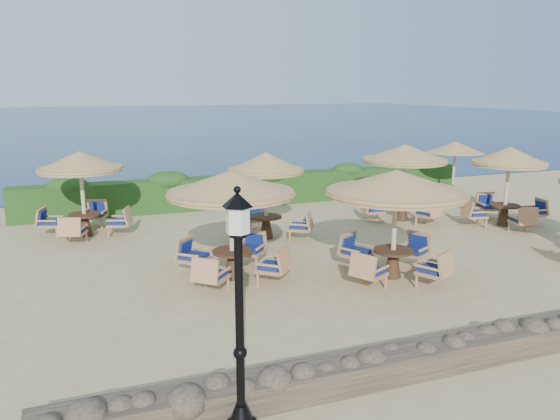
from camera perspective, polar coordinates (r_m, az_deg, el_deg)
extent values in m
plane|color=tan|center=(15.28, 6.08, -4.68)|extent=(120.00, 120.00, 0.00)
plane|color=#0B1F49|center=(83.41, -16.07, 9.07)|extent=(160.00, 160.00, 0.00)
cube|color=#193D13|center=(21.62, -2.39, 2.17)|extent=(18.00, 0.90, 1.20)
cube|color=brown|center=(10.41, 21.83, -12.81)|extent=(15.00, 0.65, 0.44)
cone|color=black|center=(7.74, -4.08, -20.60)|extent=(0.36, 0.36, 0.30)
cylinder|color=black|center=(7.13, -4.24, -12.16)|extent=(0.11, 0.11, 2.40)
cylinder|color=silver|center=(6.65, -4.44, -0.92)|extent=(0.30, 0.30, 0.36)
cone|color=black|center=(6.60, -4.47, 1.11)|extent=(0.40, 0.40, 0.18)
cylinder|color=beige|center=(23.46, 17.68, 3.65)|extent=(0.10, 0.10, 2.20)
cone|color=olive|center=(23.33, 17.85, 6.27)|extent=(2.30, 2.30, 0.45)
cylinder|color=beige|center=(13.08, -5.07, -2.16)|extent=(0.12, 0.12, 2.40)
cone|color=olive|center=(12.83, -5.17, 2.94)|extent=(3.06, 3.06, 0.55)
cylinder|color=olive|center=(12.88, -5.14, 1.71)|extent=(3.00, 3.00, 0.14)
cylinder|color=#432817|center=(13.23, -5.02, -4.34)|extent=(0.96, 0.96, 0.06)
cone|color=#432817|center=(13.33, -4.99, -5.78)|extent=(0.44, 0.44, 0.64)
cylinder|color=beige|center=(13.39, 11.85, -2.04)|extent=(0.12, 0.12, 2.40)
cone|color=olive|center=(13.14, 12.08, 2.94)|extent=(3.36, 3.36, 0.55)
cylinder|color=olive|center=(13.19, 12.02, 1.74)|extent=(3.29, 3.29, 0.14)
cylinder|color=#432817|center=(13.53, 11.75, -4.18)|extent=(0.96, 0.96, 0.06)
cone|color=#432817|center=(13.63, 11.68, -5.58)|extent=(0.44, 0.44, 0.64)
cylinder|color=beige|center=(17.93, -19.89, 1.18)|extent=(0.12, 0.12, 2.40)
cone|color=olive|center=(17.74, -20.18, 4.91)|extent=(2.55, 2.55, 0.55)
cylinder|color=olive|center=(17.78, -20.11, 4.02)|extent=(2.50, 2.50, 0.14)
cylinder|color=#432817|center=(18.03, -19.77, -0.44)|extent=(0.96, 0.96, 0.06)
cone|color=#432817|center=(18.11, -19.69, -1.52)|extent=(0.44, 0.44, 0.64)
cylinder|color=beige|center=(16.58, -1.47, 1.05)|extent=(0.12, 0.12, 2.40)
cone|color=olive|center=(16.38, -1.49, 5.10)|extent=(2.32, 2.32, 0.55)
cylinder|color=olive|center=(16.42, -1.49, 4.13)|extent=(2.27, 2.27, 0.14)
cylinder|color=#432817|center=(16.69, -1.46, -0.70)|extent=(0.96, 0.96, 0.06)
cone|color=#432817|center=(16.77, -1.45, -1.86)|extent=(0.44, 0.44, 0.64)
cylinder|color=beige|center=(19.35, 12.77, 2.42)|extent=(0.12, 0.12, 2.40)
cone|color=olive|center=(19.18, 12.94, 5.89)|extent=(2.90, 2.90, 0.55)
cylinder|color=olive|center=(19.21, 12.90, 5.06)|extent=(2.84, 2.84, 0.14)
cylinder|color=#432817|center=(19.44, 12.69, 0.92)|extent=(0.96, 0.96, 0.06)
cone|color=#432817|center=(19.52, 12.64, -0.09)|extent=(0.44, 0.44, 0.64)
cylinder|color=beige|center=(19.64, 22.58, 1.91)|extent=(0.12, 0.12, 2.40)
cone|color=olive|center=(19.48, 22.88, 5.32)|extent=(2.40, 2.40, 0.55)
cylinder|color=olive|center=(19.51, 22.81, 4.51)|extent=(2.35, 2.35, 0.14)
cylinder|color=#432817|center=(19.74, 22.46, 0.43)|extent=(0.96, 0.96, 0.06)
cone|color=#432817|center=(19.81, 22.37, -0.56)|extent=(0.44, 0.44, 0.64)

